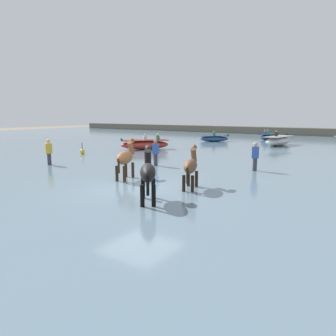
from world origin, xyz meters
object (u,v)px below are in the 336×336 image
horse_trailing_black (148,174)px  horse_flank_bay (191,167)px  person_onlooker_right (156,154)px  boat_near_starboard (268,137)px  boat_distant_east (278,141)px  person_onlooker_left (49,154)px  boat_far_offshore (214,139)px  person_wading_mid (255,158)px  horse_lead_chestnut (126,159)px  boat_far_inshore (145,145)px  channel_buoy (82,151)px

horse_trailing_black → horse_flank_bay: (0.21, 2.22, -0.08)m
horse_flank_bay → person_onlooker_right: (-4.07, 3.38, -0.19)m
boat_near_starboard → boat_distant_east: bearing=-66.0°
person_onlooker_right → person_onlooker_left: same height
boat_near_starboard → boat_far_offshore: 6.46m
person_onlooker_right → horse_trailing_black: bearing=-55.4°
horse_flank_bay → boat_far_offshore: bearing=113.7°
horse_trailing_black → horse_flank_bay: horse_trailing_black is taller
boat_near_starboard → person_onlooker_left: person_onlooker_left is taller
horse_flank_bay → person_wading_mid: bearing=81.9°
horse_lead_chestnut → boat_distant_east: (1.27, 17.91, -0.45)m
boat_far_offshore → person_wading_mid: (8.78, -13.61, 0.31)m
boat_far_offshore → person_wading_mid: person_wading_mid is taller
horse_lead_chestnut → horse_flank_bay: (3.07, 0.03, -0.06)m
person_wading_mid → horse_trailing_black: bearing=-97.2°
person_wading_mid → horse_flank_bay: bearing=-98.1°
horse_flank_bay → boat_near_starboard: (-4.40, 23.72, -0.48)m
person_onlooker_left → horse_lead_chestnut: bearing=-4.6°
boat_near_starboard → person_wading_mid: size_ratio=1.73×
boat_near_starboard → boat_far_inshore: size_ratio=0.80×
boat_near_starboard → boat_far_inshore: (-4.96, -14.57, 0.06)m
horse_lead_chestnut → boat_far_offshore: 19.13m
boat_far_inshore → person_wading_mid: (10.04, -4.32, 0.23)m
boat_near_starboard → person_onlooker_left: bearing=-100.9°
boat_distant_east → person_wading_mid: 13.30m
horse_lead_chestnut → boat_far_offshore: horse_lead_chestnut is taller
boat_distant_east → person_wading_mid: bearing=-79.2°
boat_near_starboard → horse_flank_bay: bearing=-79.5°
horse_trailing_black → person_wading_mid: horse_trailing_black is taller
horse_trailing_black → horse_flank_bay: 2.23m
horse_trailing_black → boat_distant_east: bearing=94.5°
person_onlooker_right → boat_near_starboard: bearing=90.9°
boat_distant_east → boat_near_starboard: size_ratio=1.42×
horse_trailing_black → boat_far_offshore: (-7.89, 20.64, -0.59)m
horse_lead_chestnut → horse_flank_bay: horse_lead_chestnut is taller
horse_lead_chestnut → boat_distant_east: 17.96m
boat_distant_east → channel_buoy: (-9.21, -13.39, -0.22)m
boat_near_starboard → person_onlooker_left: size_ratio=1.73×
horse_lead_chestnut → person_wading_mid: bearing=52.2°
horse_trailing_black → person_onlooker_left: size_ratio=1.19×
person_onlooker_left → channel_buoy: size_ratio=2.12×
horse_lead_chestnut → horse_trailing_black: size_ratio=0.98×
person_onlooker_right → horse_flank_bay: bearing=-39.7°
horse_trailing_black → person_onlooker_right: bearing=124.6°
horse_lead_chestnut → horse_flank_bay: bearing=0.5°
boat_distant_east → horse_trailing_black: bearing=-85.5°
boat_far_offshore → person_wading_mid: bearing=-57.2°
boat_near_starboard → person_onlooker_right: 20.34m
boat_far_inshore → channel_buoy: size_ratio=4.59×
channel_buoy → horse_flank_bay: bearing=-22.2°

